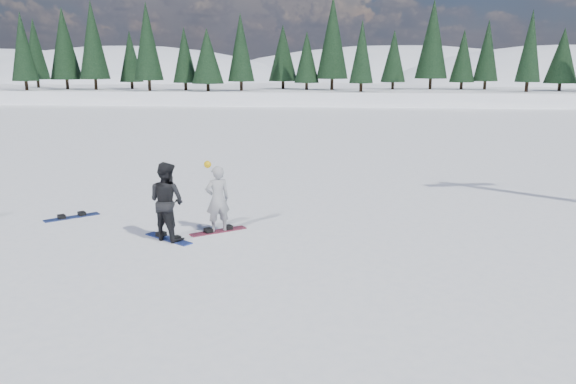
{
  "coord_description": "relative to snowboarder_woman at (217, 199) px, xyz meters",
  "views": [
    {
      "loc": [
        3.58,
        -12.64,
        4.14
      ],
      "look_at": [
        2.08,
        0.96,
        1.1
      ],
      "focal_mm": 35.0,
      "sensor_mm": 36.0,
      "label": 1
    }
  ],
  "objects": [
    {
      "name": "snowboarder_man",
      "position": [
        -1.08,
        -0.77,
        0.09
      ],
      "size": [
        1.16,
        1.06,
        1.93
      ],
      "primitive_type": "imported",
      "rotation": [
        0.0,
        0.0,
        2.71
      ],
      "color": "black",
      "rests_on": "ground"
    },
    {
      "name": "snowboard_loose_a",
      "position": [
        -4.43,
        0.9,
        -0.86
      ],
      "size": [
        1.28,
        1.24,
        0.03
      ],
      "primitive_type": "cube",
      "rotation": [
        0.0,
        0.0,
        0.76
      ],
      "color": "navy",
      "rests_on": "ground"
    },
    {
      "name": "snowboard_woman",
      "position": [
        0.0,
        0.0,
        -0.86
      ],
      "size": [
        1.36,
        1.14,
        0.03
      ],
      "primitive_type": "cube",
      "rotation": [
        0.0,
        0.0,
        0.66
      ],
      "color": "#9D223C",
      "rests_on": "ground"
    },
    {
      "name": "alpine_backdrop",
      "position": [
        -11.99,
        188.19,
        -14.85
      ],
      "size": [
        412.5,
        227.0,
        53.2
      ],
      "color": "white",
      "rests_on": "ground"
    },
    {
      "name": "snowboard_man",
      "position": [
        -1.08,
        -0.77,
        -0.86
      ],
      "size": [
        1.41,
        1.06,
        0.03
      ],
      "primitive_type": "cube",
      "rotation": [
        0.0,
        0.0,
        -0.58
      ],
      "color": "#1D379F",
      "rests_on": "ground"
    },
    {
      "name": "snowboarder_woman",
      "position": [
        0.0,
        0.0,
        0.0
      ],
      "size": [
        0.75,
        0.68,
        1.87
      ],
      "rotation": [
        0.0,
        0.0,
        3.68
      ],
      "color": "#ACADB2",
      "rests_on": "ground"
    },
    {
      "name": "ground",
      "position": [
        -0.26,
        -0.97,
        -0.87
      ],
      "size": [
        420.0,
        420.0,
        0.0
      ],
      "primitive_type": "plane",
      "color": "white",
      "rests_on": "ground"
    }
  ]
}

